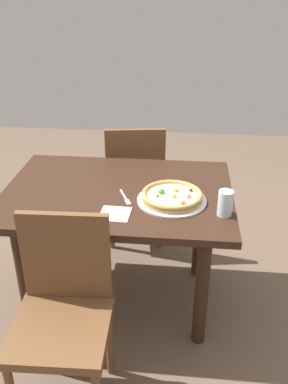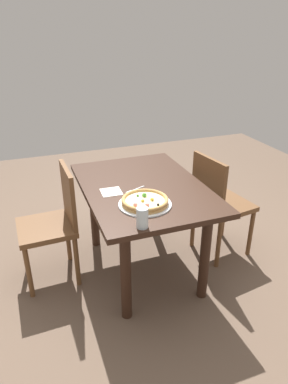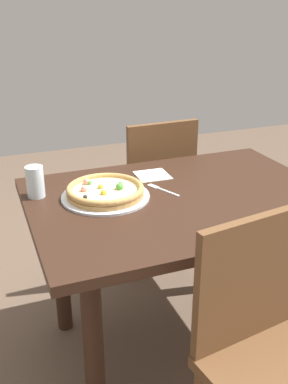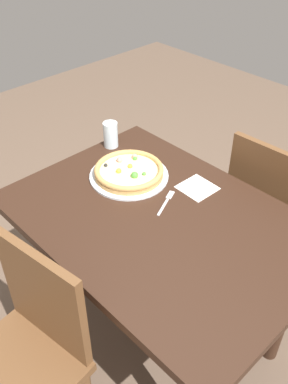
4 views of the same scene
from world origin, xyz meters
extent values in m
plane|color=brown|center=(0.00, 0.00, 0.00)|extent=(6.00, 6.00, 0.00)
cube|color=#331E14|center=(0.00, 0.00, 0.71)|extent=(1.19, 0.85, 0.04)
cylinder|color=#331E14|center=(-0.46, -0.28, 0.35)|extent=(0.07, 0.07, 0.69)
cylinder|color=#331E14|center=(0.46, -0.28, 0.35)|extent=(0.07, 0.07, 0.69)
cylinder|color=#331E14|center=(-0.46, 0.28, 0.35)|extent=(0.07, 0.07, 0.69)
cylinder|color=#331E14|center=(0.46, 0.28, 0.35)|extent=(0.07, 0.07, 0.69)
cylinder|color=brown|center=(0.19, -0.85, 0.21)|extent=(0.04, 0.04, 0.42)
cylinder|color=brown|center=(-0.15, -0.90, 0.21)|extent=(0.04, 0.04, 0.42)
cylinder|color=brown|center=(0.14, -0.51, 0.21)|extent=(0.04, 0.04, 0.42)
cylinder|color=brown|center=(-0.20, -0.56, 0.21)|extent=(0.04, 0.04, 0.42)
cube|color=brown|center=(0.00, -0.71, 0.44)|extent=(0.45, 0.45, 0.04)
cube|color=brown|center=(-0.03, -0.52, 0.67)|extent=(0.38, 0.09, 0.42)
cylinder|color=brown|center=(-0.04, 0.87, 0.21)|extent=(0.04, 0.04, 0.42)
cylinder|color=brown|center=(0.30, 0.88, 0.21)|extent=(0.04, 0.04, 0.42)
cylinder|color=brown|center=(-0.03, 0.53, 0.21)|extent=(0.04, 0.04, 0.42)
cylinder|color=brown|center=(0.31, 0.54, 0.21)|extent=(0.04, 0.04, 0.42)
cube|color=brown|center=(0.14, 0.71, 0.44)|extent=(0.41, 0.41, 0.04)
cube|color=brown|center=(0.14, 0.52, 0.67)|extent=(0.38, 0.04, 0.42)
cylinder|color=silver|center=(-0.29, 0.09, 0.73)|extent=(0.35, 0.35, 0.01)
cylinder|color=tan|center=(-0.29, 0.09, 0.75)|extent=(0.30, 0.30, 0.02)
cylinder|color=beige|center=(-0.29, 0.09, 0.76)|extent=(0.26, 0.26, 0.01)
torus|color=tan|center=(-0.29, 0.09, 0.77)|extent=(0.30, 0.30, 0.02)
sphere|color=#4C9E38|center=(-0.33, 0.17, 0.77)|extent=(0.02, 0.02, 0.02)
sphere|color=#E58C7F|center=(-0.34, 0.18, 0.77)|extent=(0.03, 0.03, 0.03)
sphere|color=#262626|center=(-0.38, 0.04, 0.77)|extent=(0.02, 0.02, 0.02)
sphere|color=gold|center=(-0.31, 0.05, 0.77)|extent=(0.02, 0.02, 0.02)
sphere|color=#E58C7F|center=(-0.37, 0.11, 0.77)|extent=(0.03, 0.03, 0.03)
sphere|color=gold|center=(-0.30, 0.11, 0.77)|extent=(0.02, 0.02, 0.02)
sphere|color=#4C9E38|center=(-0.23, 0.08, 0.77)|extent=(0.03, 0.03, 0.03)
sphere|color=#4C9E38|center=(-0.22, 0.12, 0.77)|extent=(0.02, 0.02, 0.02)
cube|color=silver|center=(-0.04, 0.05, 0.73)|extent=(0.05, 0.10, 0.00)
cube|color=silver|center=(-0.07, 0.13, 0.73)|extent=(0.04, 0.05, 0.00)
cylinder|color=silver|center=(-0.54, 0.20, 0.79)|extent=(0.07, 0.07, 0.12)
cube|color=white|center=(-0.03, 0.25, 0.73)|extent=(0.15, 0.15, 0.00)
camera|label=1|loc=(-0.33, 1.91, 1.73)|focal=38.97mm
camera|label=2|loc=(-2.14, 0.78, 1.77)|focal=32.39mm
camera|label=3|loc=(-0.72, -1.45, 1.44)|focal=41.82mm
camera|label=4|loc=(0.84, -0.89, 1.81)|focal=39.48mm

